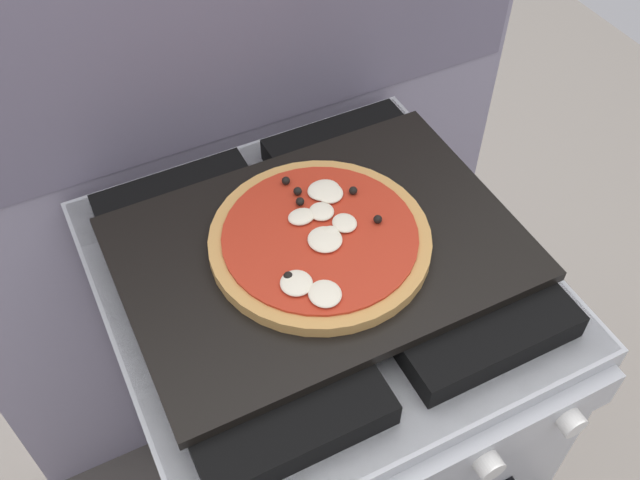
# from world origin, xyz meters

# --- Properties ---
(kitchen_backsplash) EXTENTS (1.10, 0.09, 1.55)m
(kitchen_backsplash) POSITION_xyz_m (0.00, 0.33, 0.79)
(kitchen_backsplash) COLOR gray
(kitchen_backsplash) RESTS_ON ground_plane
(stove) EXTENTS (0.60, 0.64, 0.90)m
(stove) POSITION_xyz_m (-0.00, -0.00, 0.45)
(stove) COLOR #B7BABF
(stove) RESTS_ON ground_plane
(baking_tray) EXTENTS (0.54, 0.38, 0.02)m
(baking_tray) POSITION_xyz_m (0.00, 0.00, 0.91)
(baking_tray) COLOR black
(baking_tray) RESTS_ON stove
(pizza_left) EXTENTS (0.30, 0.30, 0.03)m
(pizza_left) POSITION_xyz_m (-0.00, 0.00, 0.93)
(pizza_left) COLOR tan
(pizza_left) RESTS_ON baking_tray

